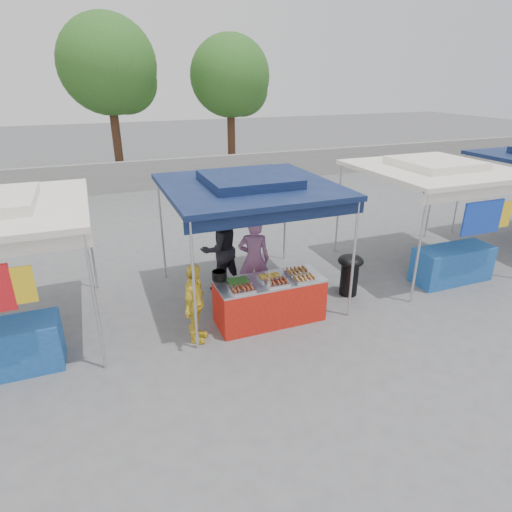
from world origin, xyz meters
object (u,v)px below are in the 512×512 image
object	(u,v)px
cooking_pot	(219,275)
helper_man	(220,249)
vendor_table	(270,300)
vendor_woman	(254,259)
customer_person	(195,304)
wok_burner	(350,271)

from	to	relation	value
cooking_pot	helper_man	distance (m)	1.34
vendor_table	vendor_woman	xyz separation A→B (m)	(0.05, 0.94, 0.45)
cooking_pot	helper_man	size ratio (longest dim) A/B	0.15
vendor_table	customer_person	distance (m)	1.49
wok_burner	cooking_pot	bearing A→B (deg)	-175.69
vendor_woman	customer_person	world-z (taller)	vendor_woman
cooking_pot	wok_burner	xyz separation A→B (m)	(2.83, 0.01, -0.40)
customer_person	helper_man	bearing A→B (deg)	1.34
customer_person	wok_burner	bearing A→B (deg)	-51.12
cooking_pot	helper_man	xyz separation A→B (m)	(0.39, 1.28, -0.01)
helper_man	customer_person	bearing A→B (deg)	44.32
cooking_pot	wok_burner	distance (m)	2.86
wok_burner	helper_man	distance (m)	2.78
vendor_table	helper_man	distance (m)	1.77
vendor_woman	helper_man	world-z (taller)	helper_man
customer_person	vendor_table	bearing A→B (deg)	-53.62
customer_person	vendor_woman	bearing A→B (deg)	-23.62
wok_burner	customer_person	size ratio (longest dim) A/B	0.62
vendor_table	wok_burner	distance (m)	2.02
wok_burner	customer_person	distance (m)	3.48
helper_man	wok_burner	bearing A→B (deg)	135.66
vendor_woman	customer_person	distance (m)	1.87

